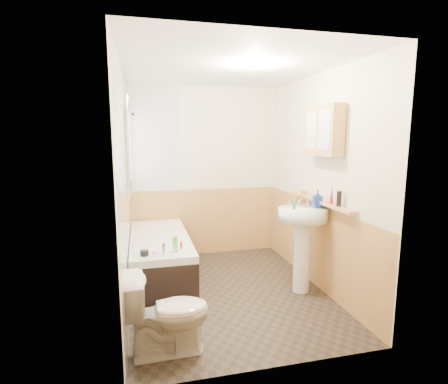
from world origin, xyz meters
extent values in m
plane|color=black|center=(0.00, 0.00, 0.00)|extent=(2.80, 2.80, 0.00)
plane|color=white|center=(0.00, 0.00, 2.50)|extent=(2.80, 2.80, 0.00)
cube|color=#EDE3C3|center=(0.00, 1.41, 1.25)|extent=(2.20, 0.02, 2.50)
cube|color=#EDE3C3|center=(0.00, -1.41, 1.25)|extent=(2.20, 0.02, 2.50)
cube|color=#EDE3C3|center=(-1.11, 0.00, 1.25)|extent=(0.02, 2.80, 2.50)
cube|color=#EDE3C3|center=(1.11, 0.00, 1.25)|extent=(0.02, 2.80, 2.50)
cube|color=tan|center=(1.09, 0.00, 0.50)|extent=(0.01, 2.80, 1.00)
cube|color=tan|center=(0.00, -1.39, 0.50)|extent=(2.20, 0.01, 1.00)
cube|color=tan|center=(0.00, 1.39, 0.50)|extent=(2.20, 0.01, 1.00)
cube|color=white|center=(-1.09, 0.00, 1.25)|extent=(0.01, 2.80, 2.50)
cube|color=white|center=(-0.73, 1.39, 1.75)|extent=(0.75, 0.01, 1.50)
cube|color=white|center=(-1.07, 0.95, 1.65)|extent=(0.03, 0.79, 0.99)
cube|color=white|center=(-1.05, 0.95, 1.65)|extent=(0.01, 0.70, 0.90)
cube|color=white|center=(-1.05, 0.95, 1.65)|extent=(0.01, 0.04, 0.90)
cube|color=black|center=(-0.73, 0.52, 0.25)|extent=(0.70, 1.70, 0.49)
cube|color=white|center=(-0.73, 0.52, 0.53)|extent=(0.70, 1.70, 0.08)
cube|color=white|center=(-0.73, 0.52, 0.52)|extent=(0.56, 1.56, 0.04)
cylinder|color=silver|center=(-0.73, -0.23, 0.64)|extent=(0.04, 0.04, 0.14)
sphere|color=silver|center=(-0.82, -0.23, 0.61)|extent=(0.06, 0.06, 0.06)
sphere|color=silver|center=(-0.64, -0.23, 0.61)|extent=(0.06, 0.06, 0.06)
cylinder|color=silver|center=(-1.05, 0.53, 1.64)|extent=(0.02, 0.02, 1.24)
cylinder|color=silver|center=(-1.05, 0.53, 1.08)|extent=(0.05, 0.05, 0.02)
cylinder|color=silver|center=(-1.05, 0.53, 2.21)|extent=(0.05, 0.05, 0.02)
cylinder|color=silver|center=(-1.00, 0.53, 2.06)|extent=(0.07, 0.08, 0.09)
imported|color=white|center=(-0.76, -1.00, 0.34)|extent=(0.71, 0.41, 0.69)
cylinder|color=white|center=(0.84, -0.19, 0.40)|extent=(0.19, 0.19, 0.80)
ellipsoid|color=white|center=(0.84, -0.19, 0.91)|extent=(0.58, 0.47, 0.16)
cylinder|color=silver|center=(0.73, -0.08, 1.04)|extent=(0.03, 0.03, 0.08)
cylinder|color=silver|center=(0.95, -0.08, 1.04)|extent=(0.03, 0.03, 0.08)
cylinder|color=silver|center=(0.84, -0.10, 1.07)|extent=(0.02, 0.11, 0.09)
cube|color=tan|center=(1.04, -0.19, 1.06)|extent=(0.10, 1.29, 0.03)
cube|color=tan|center=(1.02, -0.25, 1.85)|extent=(0.14, 0.60, 0.54)
cube|color=silver|center=(0.94, -0.39, 1.85)|extent=(0.01, 0.23, 0.41)
cube|color=silver|center=(0.94, -0.10, 1.85)|extent=(0.01, 0.23, 0.41)
cylinder|color=black|center=(1.04, -0.57, 1.15)|extent=(0.05, 0.05, 0.16)
cone|color=maroon|center=(1.04, -0.43, 1.18)|extent=(0.05, 0.05, 0.22)
cylinder|color=orange|center=(1.04, 0.23, 1.09)|extent=(0.08, 0.08, 0.04)
imported|color=#19339E|center=(0.99, -0.23, 1.04)|extent=(0.12, 0.21, 0.09)
cylinder|color=#388447|center=(0.69, -0.25, 1.04)|extent=(0.04, 0.04, 0.10)
cube|color=#59C647|center=(-0.60, -0.14, 0.66)|extent=(0.05, 0.04, 0.17)
cylinder|color=black|center=(-0.92, -0.17, 0.60)|extent=(0.10, 0.10, 0.06)
cylinder|color=maroon|center=(-0.53, -0.04, 0.61)|extent=(0.03, 0.03, 0.07)
camera|label=1|loc=(-0.94, -3.71, 1.79)|focal=28.00mm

